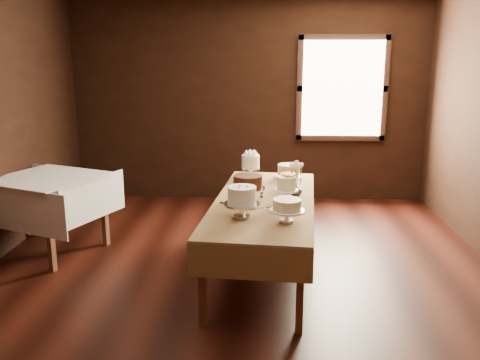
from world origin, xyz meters
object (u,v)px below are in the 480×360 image
Objects in this scene: cake_meringue at (250,166)px; flower_vase at (296,190)px; cake_server_e at (232,206)px; cake_server_d at (289,193)px; cake_cream at (287,211)px; cake_server_b at (289,212)px; cake_chocolate at (248,188)px; cake_caramel at (288,181)px; cake_server_a at (263,208)px; cake_flowers at (286,189)px; cake_server_c at (262,193)px; side_table at (48,186)px; cake_swirl at (242,203)px; display_table at (264,205)px; cake_speckled at (289,171)px.

cake_meringue is 0.94m from flower_vase.
cake_server_e is 0.71m from flower_vase.
cake_cream is at bearing -155.05° from cake_server_d.
cake_chocolate is at bearing -143.89° from cake_server_b.
cake_caramel reaches higher than cake_server_d.
cake_flowers is at bearing 29.31° from cake_server_a.
cake_server_c is (-0.20, 0.88, -0.09)m from cake_cream.
cake_caramel is 1.80× the size of flower_vase.
cake_chocolate reaches higher than cake_server_d.
cake_swirl reaches higher than side_table.
cake_chocolate is at bearing -130.79° from cake_caramel.
cake_cream is at bearing 6.53° from cake_server_e.
display_table is 10.00× the size of cake_server_a.
cake_server_b is (0.21, -0.37, 0.06)m from display_table.
cake_server_c is (2.23, -0.18, 0.00)m from side_table.
cake_caramel is at bearing 49.21° from cake_chocolate.
display_table is at bearing -174.94° from cake_server_c.
display_table is 0.38m from cake_server_e.
cake_flowers reaches higher than cake_server_a.
cake_cream is (-0.09, -1.57, 0.02)m from cake_speckled.
cake_speckled reaches higher than cake_server_a.
display_table is at bearing 162.90° from cake_server_d.
cake_cream reaches higher than cake_caramel.
cake_server_c is (0.13, 0.21, -0.10)m from cake_chocolate.
cake_speckled reaches higher than cake_server_d.
cake_server_b is at bearing 83.33° from cake_cream.
cake_speckled is at bearing 85.75° from cake_flowers.
cake_caramel is at bearing 100.79° from cake_server_e.
flower_vase is (0.06, -0.08, 0.06)m from cake_server_d.
display_table is at bearing -10.64° from cake_chocolate.
cake_server_c is (-0.27, -0.25, -0.06)m from cake_caramel.
cake_server_d is at bearing 43.81° from display_table.
cake_server_d is at bearing 88.35° from cake_server_e.
cake_swirl is 1.40× the size of cake_server_b.
cake_caramel is 0.80m from cake_server_a.
cake_server_b is 0.61m from cake_server_d.
cake_flowers is 0.67m from cake_swirl.
cake_flowers reaches higher than cake_server_b.
cake_chocolate reaches higher than flower_vase.
cake_swirl is at bearing 179.80° from cake_server_d.
cake_server_a is (0.18, 0.27, -0.12)m from cake_swirl.
cake_server_a is 0.53m from flower_vase.
cake_flowers reaches higher than cake_caramel.
cake_chocolate reaches higher than cake_server_e.
cake_chocolate is at bearing -115.30° from cake_speckled.
cake_flowers is 0.37m from cake_server_a.
cake_cream reaches higher than cake_server_d.
cake_chocolate is (-0.40, -0.46, 0.04)m from cake_caramel.
display_table is at bearing -176.54° from cake_flowers.
cake_meringue is 1.05× the size of cake_server_a.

